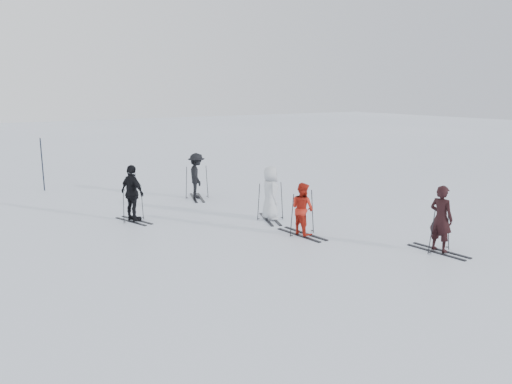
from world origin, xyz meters
TOP-DOWN VIEW (x-y plane):
  - ground at (0.00, 0.00)m, footprint 120.00×120.00m
  - skier_near_dark at (2.50, -4.22)m, footprint 0.49×0.69m
  - skier_red at (0.37, -0.99)m, footprint 0.66×0.81m
  - skier_grey at (0.55, 0.99)m, footprint 0.83×1.01m
  - skier_uphill_left at (-3.37, 3.22)m, footprint 0.76×1.17m
  - skier_uphill_far at (-0.06, 5.33)m, footprint 0.98×1.30m
  - skis_near_dark at (2.50, -4.22)m, footprint 1.86×1.11m
  - skis_red at (0.37, -0.99)m, footprint 1.95×1.16m
  - skis_grey at (0.55, 0.99)m, footprint 1.99×1.49m
  - skis_uphill_left at (-3.37, 3.22)m, footprint 1.83×1.33m
  - skis_uphill_far at (-0.06, 5.33)m, footprint 2.05×1.49m
  - piste_marker at (-4.95, 10.23)m, footprint 0.06×0.06m

SIDE VIEW (x-z plane):
  - ground at x=0.00m, z-range 0.00..0.00m
  - skis_uphill_left at x=-3.37m, z-range 0.00..1.20m
  - skis_near_dark at x=2.50m, z-range 0.00..1.29m
  - skis_grey at x=0.55m, z-range 0.00..1.29m
  - skis_uphill_far at x=-0.06m, z-range 0.00..1.34m
  - skis_red at x=0.37m, z-range 0.00..1.36m
  - skier_red at x=0.37m, z-range 0.00..1.56m
  - skier_grey at x=0.55m, z-range 0.00..1.77m
  - skier_uphill_far at x=-0.06m, z-range 0.00..1.78m
  - skier_near_dark at x=2.50m, z-range 0.00..1.78m
  - skier_uphill_left at x=-3.37m, z-range 0.00..1.85m
  - piste_marker at x=-4.95m, z-range 0.00..2.26m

